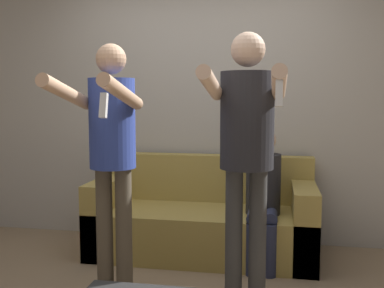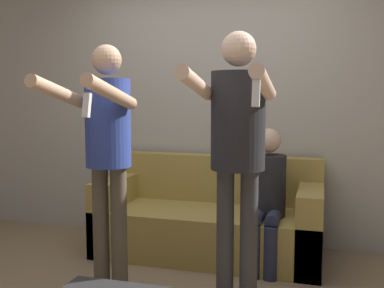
{
  "view_description": "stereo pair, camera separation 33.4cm",
  "coord_description": "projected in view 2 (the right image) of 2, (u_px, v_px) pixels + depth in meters",
  "views": [
    {
      "loc": [
        0.67,
        -2.62,
        1.38
      ],
      "look_at": [
        0.06,
        0.65,
        1.03
      ],
      "focal_mm": 42.0,
      "sensor_mm": 36.0,
      "label": 1
    },
    {
      "loc": [
        0.99,
        -2.55,
        1.38
      ],
      "look_at": [
        0.06,
        0.65,
        1.03
      ],
      "focal_mm": 42.0,
      "sensor_mm": 36.0,
      "label": 2
    }
  ],
  "objects": [
    {
      "name": "couch",
      "position": [
        209.0,
        221.0,
        3.94
      ],
      "size": [
        1.92,
        0.81,
        0.84
      ],
      "color": "#AD9347",
      "rests_on": "ground_plane"
    },
    {
      "name": "person_standing_right",
      "position": [
        237.0,
        139.0,
        2.72
      ],
      "size": [
        0.45,
        0.74,
        1.77
      ],
      "color": "#383838",
      "rests_on": "ground_plane"
    },
    {
      "name": "person_seated",
      "position": [
        267.0,
        193.0,
        3.6
      ],
      "size": [
        0.29,
        0.52,
        1.12
      ],
      "color": "#282D47",
      "rests_on": "ground_plane"
    },
    {
      "name": "person_standing_left",
      "position": [
        107.0,
        143.0,
        2.97
      ],
      "size": [
        0.42,
        0.75,
        1.72
      ],
      "color": "brown",
      "rests_on": "ground_plane"
    },
    {
      "name": "wall_back",
      "position": [
        214.0,
        100.0,
        4.26
      ],
      "size": [
        6.4,
        0.06,
        2.7
      ],
      "color": "#B7B2A8",
      "rests_on": "ground_plane"
    }
  ]
}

